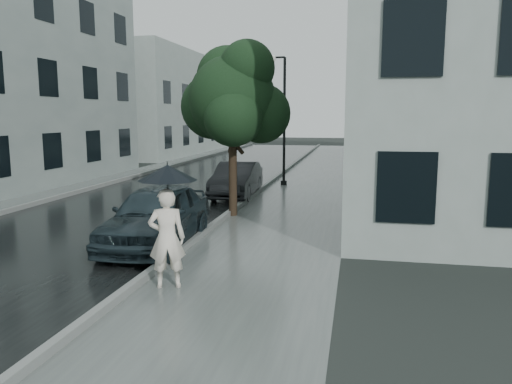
% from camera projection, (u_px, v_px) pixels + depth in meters
% --- Properties ---
extents(ground, '(120.00, 120.00, 0.00)m').
position_uv_depth(ground, '(236.00, 274.00, 9.83)').
color(ground, black).
rests_on(ground, ground).
extents(sidewalk, '(3.50, 60.00, 0.01)m').
position_uv_depth(sidewalk, '(308.00, 188.00, 21.40)').
color(sidewalk, slate).
rests_on(sidewalk, ground).
extents(kerb_near, '(0.15, 60.00, 0.15)m').
position_uv_depth(kerb_near, '(266.00, 185.00, 21.74)').
color(kerb_near, slate).
rests_on(kerb_near, ground).
extents(asphalt_road, '(6.85, 60.00, 0.00)m').
position_uv_depth(asphalt_road, '(190.00, 184.00, 22.45)').
color(asphalt_road, black).
rests_on(asphalt_road, ground).
extents(kerb_far, '(0.15, 60.00, 0.15)m').
position_uv_depth(kerb_far, '(118.00, 181.00, 23.13)').
color(kerb_far, slate).
rests_on(kerb_far, ground).
extents(sidewalk_far, '(1.70, 60.00, 0.01)m').
position_uv_depth(sidewalk_far, '(100.00, 182.00, 23.32)').
color(sidewalk_far, '#4C5451').
rests_on(sidewalk_far, ground).
extents(building_near, '(7.02, 36.00, 9.00)m').
position_uv_depth(building_near, '(420.00, 89.00, 26.94)').
color(building_near, '#909D99').
rests_on(building_near, ground).
extents(building_far_b, '(7.02, 18.00, 8.00)m').
position_uv_depth(building_far_b, '(160.00, 104.00, 40.98)').
color(building_far_b, '#909D99').
rests_on(building_far_b, ground).
extents(pedestrian, '(0.76, 0.62, 1.81)m').
position_uv_depth(pedestrian, '(167.00, 238.00, 8.92)').
color(pedestrian, silver).
rests_on(pedestrian, sidewalk).
extents(umbrella, '(1.11, 1.11, 1.35)m').
position_uv_depth(umbrella, '(167.00, 173.00, 8.71)').
color(umbrella, black).
rests_on(umbrella, ground).
extents(street_tree, '(3.45, 3.14, 5.27)m').
position_uv_depth(street_tree, '(233.00, 98.00, 15.06)').
color(street_tree, '#332619').
rests_on(street_tree, ground).
extents(lamp_post, '(0.85, 0.35, 5.66)m').
position_uv_depth(lamp_post, '(281.00, 112.00, 21.78)').
color(lamp_post, black).
rests_on(lamp_post, ground).
extents(car_near, '(1.88, 4.36, 1.47)m').
position_uv_depth(car_near, '(157.00, 215.00, 11.85)').
color(car_near, '#1C2A30').
rests_on(car_near, ground).
extents(car_far, '(1.51, 4.02, 1.31)m').
position_uv_depth(car_far, '(237.00, 179.00, 18.99)').
color(car_far, black).
rests_on(car_far, ground).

